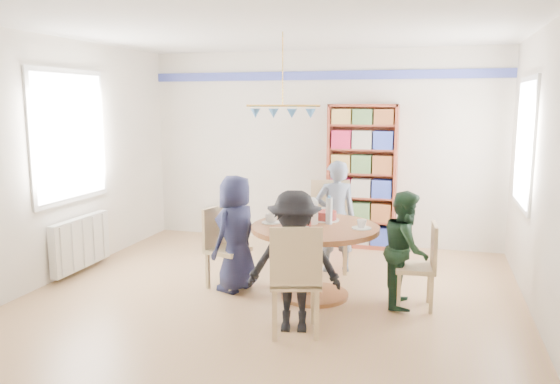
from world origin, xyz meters
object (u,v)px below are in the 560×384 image
(dining_table, at_px, (315,244))
(person_right, at_px, (406,249))
(radiator, at_px, (81,243))
(person_far, at_px, (336,216))
(person_near, at_px, (294,261))
(person_left, at_px, (236,233))
(chair_left, at_px, (222,243))
(bookshelf, at_px, (362,178))
(chair_near, at_px, (295,275))
(chair_right, at_px, (423,262))
(chair_far, at_px, (330,221))

(dining_table, xyz_separation_m, person_right, (0.90, 0.01, 0.02))
(radiator, distance_m, person_far, 3.02)
(person_far, height_order, person_near, person_far)
(person_left, bearing_deg, chair_left, -93.69)
(dining_table, distance_m, person_left, 0.85)
(dining_table, bearing_deg, person_far, 87.32)
(chair_left, xyz_separation_m, bookshelf, (1.22, 2.06, 0.49))
(chair_left, bearing_deg, dining_table, -2.70)
(person_right, bearing_deg, chair_near, 136.78)
(radiator, distance_m, chair_near, 3.08)
(person_left, relative_size, person_near, 0.99)
(chair_right, relative_size, person_right, 0.73)
(chair_right, distance_m, person_left, 1.93)
(chair_left, relative_size, person_left, 0.70)
(person_left, bearing_deg, person_near, 62.64)
(chair_left, bearing_deg, person_right, -1.12)
(person_left, relative_size, bookshelf, 0.63)
(radiator, xyz_separation_m, dining_table, (2.84, -0.07, 0.21))
(bookshelf, bearing_deg, chair_far, -102.22)
(person_far, bearing_deg, radiator, -5.21)
(person_right, bearing_deg, bookshelf, 16.18)
(dining_table, height_order, bookshelf, bookshelf)
(person_left, height_order, person_right, person_left)
(person_left, bearing_deg, chair_right, 107.45)
(radiator, distance_m, person_left, 2.01)
(dining_table, relative_size, person_near, 1.04)
(chair_left, height_order, person_near, person_near)
(chair_right, distance_m, person_far, 1.40)
(person_near, bearing_deg, chair_near, -82.05)
(person_left, distance_m, person_near, 1.20)
(radiator, height_order, chair_left, chair_left)
(dining_table, bearing_deg, person_right, 0.70)
(chair_far, xyz_separation_m, person_far, (0.09, -0.11, 0.08))
(dining_table, bearing_deg, bookshelf, 84.96)
(dining_table, relative_size, chair_far, 1.23)
(chair_left, height_order, chair_right, chair_left)
(bookshelf, bearing_deg, radiator, -145.99)
(chair_far, bearing_deg, chair_left, -135.18)
(person_far, xyz_separation_m, person_near, (-0.04, -1.79, -0.04))
(dining_table, xyz_separation_m, bookshelf, (0.19, 2.11, 0.41))
(chair_near, relative_size, person_left, 0.79)
(person_right, bearing_deg, person_far, 40.57)
(chair_near, distance_m, bookshelf, 3.13)
(person_right, xyz_separation_m, person_far, (-0.86, 0.91, 0.09))
(chair_far, distance_m, person_far, 0.16)
(person_near, bearing_deg, person_right, 33.63)
(radiator, distance_m, person_near, 3.00)
(radiator, bearing_deg, chair_far, 19.01)
(person_far, distance_m, bookshelf, 1.23)
(chair_near, height_order, person_right, person_right)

